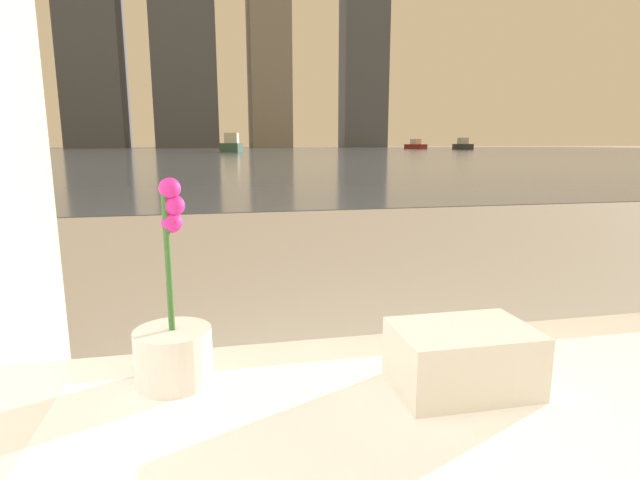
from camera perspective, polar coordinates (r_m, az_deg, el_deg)
The scene contains 10 objects.
potted_orchid at distance 1.02m, azimuth -16.40°, elevation -11.35°, with size 0.15×0.15×0.40m.
towel_stack at distance 1.00m, azimuth 15.95°, elevation -12.83°, with size 0.26×0.17×0.12m.
harbor_water at distance 62.03m, azimuth -11.73°, elevation 9.89°, with size 180.00×110.00×0.01m.
harbor_boat_0 at distance 88.93m, azimuth 10.86°, elevation 10.58°, with size 2.66×4.75×1.69m.
harbor_boat_2 at distance 78.37m, azimuth -31.81°, elevation 8.99°, with size 2.06×3.35×1.19m.
harbor_boat_3 at distance 82.21m, azimuth 16.00°, elevation 10.36°, with size 2.21×4.96×1.80m.
harbor_boat_5 at distance 56.44m, azimuth -10.05°, elevation 10.61°, with size 2.77×5.74×2.06m.
skyline_tower_2 at distance 119.70m, azimuth -15.21°, elevation 19.92°, with size 13.38×11.43×40.54m.
skyline_tower_3 at distance 122.40m, azimuth -6.03°, elevation 24.96°, with size 8.83×13.49×61.22m.
skyline_tower_4 at distance 127.22m, azimuth 5.12°, elevation 25.27°, with size 10.50×6.71×64.82m.
Camera 1 is at (-0.48, -0.02, 0.96)m, focal length 28.00 mm.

